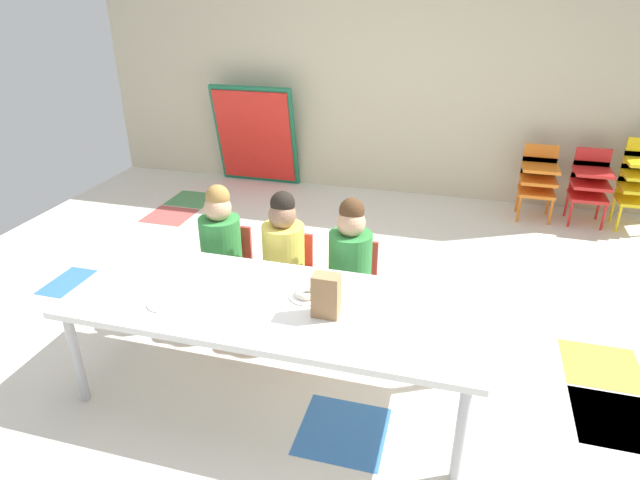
{
  "coord_description": "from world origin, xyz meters",
  "views": [
    {
      "loc": [
        0.88,
        -2.88,
        2.04
      ],
      "look_at": [
        0.21,
        -0.45,
        0.83
      ],
      "focal_mm": 30.21,
      "sensor_mm": 36.0,
      "label": 1
    }
  ],
  "objects_px": {
    "kid_chair_orange_stack": "(538,177)",
    "paper_bag_brown": "(326,295)",
    "seated_child_near_camera": "(221,240)",
    "paper_plate_center_table": "(166,303)",
    "paper_plate_near_edge": "(307,296)",
    "kid_chair_red_stack": "(590,181)",
    "folded_activity_table": "(255,136)",
    "seated_child_middle_seat": "(284,248)",
    "seated_child_far_right": "(350,256)",
    "donut_powdered_on_plate": "(307,293)",
    "craft_table": "(273,308)"
  },
  "relations": [
    {
      "from": "paper_plate_center_table",
      "to": "seated_child_near_camera",
      "type": "bearing_deg",
      "value": 94.87
    },
    {
      "from": "folded_activity_table",
      "to": "paper_plate_near_edge",
      "type": "height_order",
      "value": "folded_activity_table"
    },
    {
      "from": "craft_table",
      "to": "seated_child_middle_seat",
      "type": "bearing_deg",
      "value": 104.09
    },
    {
      "from": "paper_plate_center_table",
      "to": "seated_child_middle_seat",
      "type": "bearing_deg",
      "value": 66.09
    },
    {
      "from": "seated_child_near_camera",
      "to": "paper_bag_brown",
      "type": "distance_m",
      "value": 1.11
    },
    {
      "from": "kid_chair_red_stack",
      "to": "paper_plate_center_table",
      "type": "height_order",
      "value": "kid_chair_red_stack"
    },
    {
      "from": "kid_chair_red_stack",
      "to": "donut_powdered_on_plate",
      "type": "xyz_separation_m",
      "value": [
        -1.83,
        -2.89,
        0.21
      ]
    },
    {
      "from": "paper_plate_center_table",
      "to": "kid_chair_orange_stack",
      "type": "bearing_deg",
      "value": 56.81
    },
    {
      "from": "folded_activity_table",
      "to": "craft_table",
      "type": "bearing_deg",
      "value": -66.87
    },
    {
      "from": "kid_chair_orange_stack",
      "to": "paper_plate_center_table",
      "type": "relative_size",
      "value": 3.78
    },
    {
      "from": "seated_child_far_right",
      "to": "paper_bag_brown",
      "type": "xyz_separation_m",
      "value": [
        0.03,
        -0.68,
        0.13
      ]
    },
    {
      "from": "craft_table",
      "to": "seated_child_middle_seat",
      "type": "xyz_separation_m",
      "value": [
        -0.16,
        0.63,
        0.02
      ]
    },
    {
      "from": "kid_chair_red_stack",
      "to": "paper_plate_near_edge",
      "type": "bearing_deg",
      "value": -122.41
    },
    {
      "from": "seated_child_middle_seat",
      "to": "paper_bag_brown",
      "type": "height_order",
      "value": "seated_child_middle_seat"
    },
    {
      "from": "donut_powdered_on_plate",
      "to": "craft_table",
      "type": "bearing_deg",
      "value": -152.07
    },
    {
      "from": "seated_child_near_camera",
      "to": "paper_bag_brown",
      "type": "relative_size",
      "value": 4.17
    },
    {
      "from": "craft_table",
      "to": "seated_child_near_camera",
      "type": "relative_size",
      "value": 2.29
    },
    {
      "from": "paper_bag_brown",
      "to": "kid_chair_orange_stack",
      "type": "bearing_deg",
      "value": 67.51
    },
    {
      "from": "kid_chair_orange_stack",
      "to": "folded_activity_table",
      "type": "relative_size",
      "value": 0.63
    },
    {
      "from": "craft_table",
      "to": "paper_bag_brown",
      "type": "relative_size",
      "value": 9.57
    },
    {
      "from": "kid_chair_orange_stack",
      "to": "paper_bag_brown",
      "type": "height_order",
      "value": "paper_bag_brown"
    },
    {
      "from": "seated_child_middle_seat",
      "to": "donut_powdered_on_plate",
      "type": "distance_m",
      "value": 0.63
    },
    {
      "from": "kid_chair_red_stack",
      "to": "folded_activity_table",
      "type": "height_order",
      "value": "folded_activity_table"
    },
    {
      "from": "paper_plate_near_edge",
      "to": "donut_powdered_on_plate",
      "type": "bearing_deg",
      "value": 0.0
    },
    {
      "from": "folded_activity_table",
      "to": "paper_plate_center_table",
      "type": "distance_m",
      "value": 3.43
    },
    {
      "from": "kid_chair_orange_stack",
      "to": "paper_plate_near_edge",
      "type": "xyz_separation_m",
      "value": [
        -1.39,
        -2.89,
        0.19
      ]
    },
    {
      "from": "paper_bag_brown",
      "to": "donut_powdered_on_plate",
      "type": "xyz_separation_m",
      "value": [
        -0.14,
        0.13,
        -0.09
      ]
    },
    {
      "from": "paper_bag_brown",
      "to": "craft_table",
      "type": "bearing_deg",
      "value": 170.28
    },
    {
      "from": "paper_bag_brown",
      "to": "donut_powdered_on_plate",
      "type": "height_order",
      "value": "paper_bag_brown"
    },
    {
      "from": "paper_plate_center_table",
      "to": "paper_bag_brown",
      "type": "bearing_deg",
      "value": 8.38
    },
    {
      "from": "seated_child_near_camera",
      "to": "kid_chair_orange_stack",
      "type": "relative_size",
      "value": 1.35
    },
    {
      "from": "paper_plate_near_edge",
      "to": "paper_bag_brown",
      "type": "bearing_deg",
      "value": -43.7
    },
    {
      "from": "paper_plate_near_edge",
      "to": "donut_powdered_on_plate",
      "type": "relative_size",
      "value": 1.51
    },
    {
      "from": "seated_child_middle_seat",
      "to": "donut_powdered_on_plate",
      "type": "relative_size",
      "value": 7.72
    },
    {
      "from": "seated_child_far_right",
      "to": "donut_powdered_on_plate",
      "type": "distance_m",
      "value": 0.56
    },
    {
      "from": "seated_child_far_right",
      "to": "paper_plate_center_table",
      "type": "bearing_deg",
      "value": -134.18
    },
    {
      "from": "paper_bag_brown",
      "to": "paper_plate_near_edge",
      "type": "bearing_deg",
      "value": 136.3
    },
    {
      "from": "seated_child_far_right",
      "to": "paper_bag_brown",
      "type": "relative_size",
      "value": 4.17
    },
    {
      "from": "paper_plate_center_table",
      "to": "donut_powdered_on_plate",
      "type": "bearing_deg",
      "value": 20.57
    },
    {
      "from": "seated_child_middle_seat",
      "to": "donut_powdered_on_plate",
      "type": "xyz_separation_m",
      "value": [
        0.31,
        -0.55,
        0.05
      ]
    },
    {
      "from": "seated_child_middle_seat",
      "to": "kid_chair_orange_stack",
      "type": "relative_size",
      "value": 1.35
    },
    {
      "from": "craft_table",
      "to": "kid_chair_red_stack",
      "type": "relative_size",
      "value": 3.1
    },
    {
      "from": "seated_child_far_right",
      "to": "kid_chair_orange_stack",
      "type": "distance_m",
      "value": 2.67
    },
    {
      "from": "kid_chair_orange_stack",
      "to": "kid_chair_red_stack",
      "type": "relative_size",
      "value": 1.0
    },
    {
      "from": "craft_table",
      "to": "kid_chair_red_stack",
      "type": "height_order",
      "value": "kid_chair_red_stack"
    },
    {
      "from": "paper_bag_brown",
      "to": "paper_plate_near_edge",
      "type": "distance_m",
      "value": 0.22
    },
    {
      "from": "paper_bag_brown",
      "to": "kid_chair_red_stack",
      "type": "bearing_deg",
      "value": 60.68
    },
    {
      "from": "seated_child_near_camera",
      "to": "paper_plate_center_table",
      "type": "bearing_deg",
      "value": -85.13
    },
    {
      "from": "kid_chair_orange_stack",
      "to": "paper_plate_near_edge",
      "type": "distance_m",
      "value": 3.21
    },
    {
      "from": "seated_child_far_right",
      "to": "paper_plate_center_table",
      "type": "height_order",
      "value": "seated_child_far_right"
    }
  ]
}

